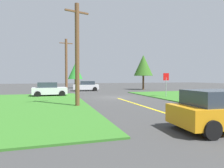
{
  "coord_description": "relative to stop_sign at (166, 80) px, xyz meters",
  "views": [
    {
      "loc": [
        -6.35,
        -20.11,
        2.1
      ],
      "look_at": [
        0.82,
        3.84,
        1.34
      ],
      "focal_mm": 31.03,
      "sensor_mm": 36.0,
      "label": 1
    }
  ],
  "objects": [
    {
      "name": "grass_verge_right",
      "position": [
        4.42,
        -2.51,
        -1.84
      ],
      "size": [
        12.0,
        20.0,
        0.08
      ],
      "primitive_type": "cube",
      "color": "#337024",
      "rests_on": "ground"
    },
    {
      "name": "utility_pole_near",
      "position": [
        -10.16,
        -4.31,
        1.98
      ],
      "size": [
        1.77,
        0.58,
        7.51
      ],
      "color": "brown",
      "rests_on": "ground"
    },
    {
      "name": "car_approaching_junction",
      "position": [
        -6.72,
        13.14,
        -1.08
      ],
      "size": [
        4.27,
        2.43,
        1.62
      ],
      "rotation": [
        0.0,
        0.0,
        3.05
      ],
      "color": "silver",
      "rests_on": "ground"
    },
    {
      "name": "car_behind_on_main_road",
      "position": [
        -5.28,
        -12.49,
        -1.07
      ],
      "size": [
        4.3,
        2.32,
        1.62
      ],
      "rotation": [
        0.0,
        0.0,
        -0.05
      ],
      "color": "orange",
      "rests_on": "ground"
    },
    {
      "name": "oak_tree_left",
      "position": [
        -7.5,
        22.75,
        1.7
      ],
      "size": [
        3.09,
        3.09,
        5.3
      ],
      "color": "brown",
      "rests_on": "ground"
    },
    {
      "name": "utility_pole_mid",
      "position": [
        -10.14,
        9.28,
        2.0
      ],
      "size": [
        1.8,
        0.35,
        7.59
      ],
      "color": "brown",
      "rests_on": "ground"
    },
    {
      "name": "stop_sign",
      "position": [
        0.0,
        0.0,
        0.0
      ],
      "size": [
        0.79,
        0.19,
        2.65
      ],
      "rotation": [
        0.0,
        0.0,
        3.34
      ],
      "color": "#9EA0A8",
      "rests_on": "ground"
    },
    {
      "name": "lane_stripe_center",
      "position": [
        -5.43,
        -6.51,
        -1.87
      ],
      "size": [
        0.2,
        14.0,
        0.01
      ],
      "primitive_type": "cube",
      "color": "yellow",
      "rests_on": "ground"
    },
    {
      "name": "ground_plane",
      "position": [
        -5.43,
        1.49,
        -1.88
      ],
      "size": [
        120.0,
        120.0,
        0.0
      ],
      "primitive_type": "plane",
      "color": "#3B3B3B"
    },
    {
      "name": "grass_verge_left",
      "position": [
        -15.29,
        -2.51,
        -1.84
      ],
      "size": [
        12.0,
        20.0,
        0.08
      ],
      "primitive_type": "cube",
      "color": "#337024",
      "rests_on": "ground"
    },
    {
      "name": "pine_tree_center",
      "position": [
        3.87,
        13.67,
        2.54
      ],
      "size": [
        3.45,
        3.45,
        6.35
      ],
      "color": "brown",
      "rests_on": "ground"
    },
    {
      "name": "parked_car_near_building",
      "position": [
        -12.35,
        4.88,
        -1.08
      ],
      "size": [
        3.91,
        2.28,
        1.62
      ],
      "rotation": [
        0.0,
        0.0,
        0.04
      ],
      "color": "silver",
      "rests_on": "ground"
    }
  ]
}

